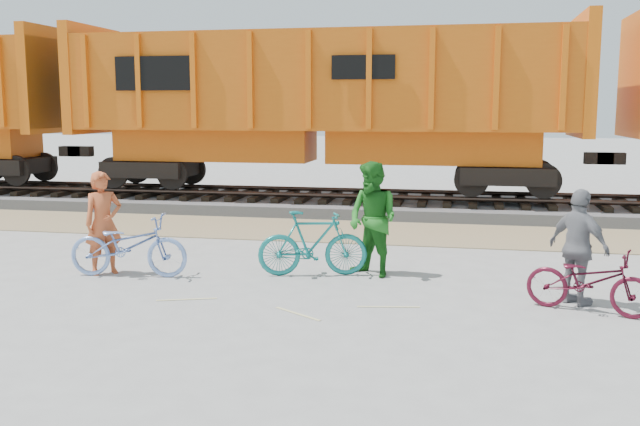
# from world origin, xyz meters

# --- Properties ---
(ground) EXTENTS (120.00, 120.00, 0.00)m
(ground) POSITION_xyz_m (0.00, 0.00, 0.00)
(ground) COLOR #9E9E99
(ground) RESTS_ON ground
(gravel_strip) EXTENTS (120.00, 3.00, 0.02)m
(gravel_strip) POSITION_xyz_m (0.00, 5.50, 0.01)
(gravel_strip) COLOR #957A5D
(gravel_strip) RESTS_ON ground
(ballast_bed) EXTENTS (120.00, 4.00, 0.30)m
(ballast_bed) POSITION_xyz_m (0.00, 9.00, 0.15)
(ballast_bed) COLOR slate
(ballast_bed) RESTS_ON ground
(track) EXTENTS (120.00, 2.60, 0.24)m
(track) POSITION_xyz_m (0.00, 9.00, 0.47)
(track) COLOR black
(track) RESTS_ON ballast_bed
(hopper_car_center) EXTENTS (14.00, 3.13, 4.65)m
(hopper_car_center) POSITION_xyz_m (-0.94, 9.00, 3.01)
(hopper_car_center) COLOR black
(hopper_car_center) RESTS_ON track
(bicycle_blue) EXTENTS (2.09, 0.93, 1.06)m
(bicycle_blue) POSITION_xyz_m (-2.52, 0.42, 0.53)
(bicycle_blue) COLOR #7999DB
(bicycle_blue) RESTS_ON ground
(bicycle_teal) EXTENTS (1.93, 0.97, 1.12)m
(bicycle_teal) POSITION_xyz_m (0.52, 1.09, 0.56)
(bicycle_teal) COLOR #147470
(bicycle_teal) RESTS_ON ground
(bicycle_maroon) EXTENTS (1.83, 1.15, 0.91)m
(bicycle_maroon) POSITION_xyz_m (4.77, -0.30, 0.45)
(bicycle_maroon) COLOR #4D0F20
(bicycle_maroon) RESTS_ON ground
(person_solo) EXTENTS (0.76, 0.76, 1.77)m
(person_solo) POSITION_xyz_m (-3.02, 0.52, 0.89)
(person_solo) COLOR #BC5129
(person_solo) RESTS_ON ground
(person_man) EXTENTS (1.20, 1.15, 1.95)m
(person_man) POSITION_xyz_m (1.52, 1.29, 0.97)
(person_man) COLOR #1C671B
(person_man) RESTS_ON ground
(person_woman) EXTENTS (0.99, 1.00, 1.70)m
(person_woman) POSITION_xyz_m (4.67, 0.10, 0.85)
(person_woman) COLOR slate
(person_woman) RESTS_ON ground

